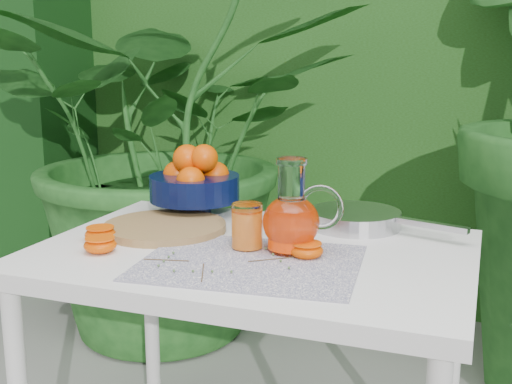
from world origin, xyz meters
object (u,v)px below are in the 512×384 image
(white_table, at_px, (253,281))
(juice_pitcher, at_px, (292,220))
(cutting_board, at_px, (165,227))
(fruit_bowl, at_px, (195,182))
(saute_pan, at_px, (356,218))

(white_table, xyz_separation_m, juice_pitcher, (0.10, -0.00, 0.16))
(juice_pitcher, bearing_deg, white_table, 178.92)
(cutting_board, xyz_separation_m, fruit_bowl, (-0.01, 0.20, 0.08))
(fruit_bowl, distance_m, saute_pan, 0.46)
(juice_pitcher, bearing_deg, saute_pan, 71.29)
(saute_pan, bearing_deg, white_table, -124.77)
(white_table, relative_size, cutting_board, 3.19)
(white_table, bearing_deg, juice_pitcher, -1.08)
(cutting_board, height_order, saute_pan, saute_pan)
(fruit_bowl, distance_m, juice_pitcher, 0.45)
(cutting_board, distance_m, fruit_bowl, 0.21)
(cutting_board, xyz_separation_m, saute_pan, (0.45, 0.21, 0.01))
(fruit_bowl, bearing_deg, cutting_board, -87.80)
(saute_pan, bearing_deg, fruit_bowl, -178.76)
(white_table, distance_m, fruit_bowl, 0.41)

